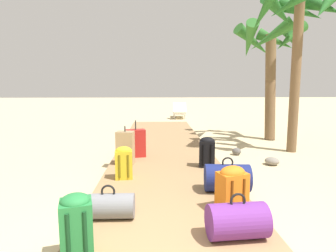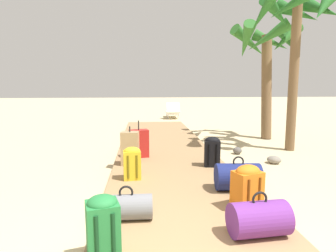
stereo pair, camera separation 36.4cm
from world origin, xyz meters
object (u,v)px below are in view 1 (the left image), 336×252
Objects in this scene: suitcase_tan at (125,148)px; palm_tree_far_right at (270,50)px; palm_tree_near_right at (297,18)px; suitcase_red at (136,143)px; duffel_bag_navy at (227,178)px; duffel_bag_grey at (109,206)px; duffel_bag_purple at (237,221)px; backpack_green at (76,223)px; backpack_yellow at (124,162)px; backpack_orange at (232,187)px; lounge_chair at (179,111)px; backpack_black at (207,151)px.

palm_tree_far_right reaches higher than suitcase_tan.
palm_tree_far_right is 0.87× the size of palm_tree_near_right.
palm_tree_near_right reaches higher than suitcase_red.
duffel_bag_navy is 1.75m from duffel_bag_grey.
suitcase_red reaches higher than duffel_bag_purple.
suitcase_red is 3.53m from backpack_green.
backpack_yellow is at bearing 158.25° from duffel_bag_navy.
backpack_green is 1.02× the size of backpack_orange.
backpack_yellow is 0.96× the size of backpack_orange.
duffel_bag_grey is at bearing -137.11° from palm_tree_near_right.
palm_tree_far_right is 2.16× the size of lounge_chair.
suitcase_tan is 0.22× the size of palm_tree_far_right.
lounge_chair is (1.84, 11.23, -0.05)m from backpack_green.
palm_tree_near_right is (3.79, 1.24, 2.69)m from suitcase_tan.
duffel_bag_navy is at bearing -86.59° from backpack_black.
backpack_green is 1.07× the size of backpack_yellow.
suitcase_tan is 1.55m from backpack_black.
duffel_bag_navy is 0.42× the size of lounge_chair.
suitcase_tan is 8.46m from lounge_chair.
backpack_yellow is 9.28m from lounge_chair.
backpack_orange is 4.88m from palm_tree_near_right.
suitcase_red is 0.49× the size of lounge_chair.
backpack_black is 0.17× the size of palm_tree_far_right.
backpack_green is at bearing -152.79° from backpack_orange.
duffel_bag_navy is (1.73, 1.47, -0.10)m from backpack_green.
palm_tree_far_right is at bearing 53.23° from duffel_bag_grey.
suitcase_tan is at bearing -105.50° from suitcase_red.
lounge_chair is (-2.08, 7.05, -2.77)m from palm_tree_near_right.
backpack_orange is at bearing -115.44° from palm_tree_far_right.
suitcase_red is 1.37× the size of backpack_green.
palm_tree_far_right is (3.88, 2.90, 2.18)m from suitcase_tan.
duffel_bag_navy is 1.12× the size of duffel_bag_grey.
palm_tree_far_right reaches higher than suitcase_red.
duffel_bag_grey is (-0.02, -1.39, -0.13)m from backpack_yellow.
duffel_bag_grey is at bearing -126.59° from backpack_black.
backpack_orange reaches higher than duffel_bag_purple.
backpack_green is at bearing -124.48° from palm_tree_far_right.
backpack_orange is 0.65m from duffel_bag_purple.
backpack_black reaches higher than duffel_bag_grey.
palm_tree_far_right is (3.84, 5.14, 2.36)m from duffel_bag_grey.
backpack_green is 2.28m from duffel_bag_navy.
duffel_bag_purple is at bearing 7.93° from backpack_green.
duffel_bag_purple is at bearing -54.72° from backpack_yellow.
suitcase_tan is 3.06m from duffel_bag_purple.
backpack_green is at bearing -121.51° from backpack_black.
duffel_bag_grey is at bearing -153.61° from duffel_bag_navy.
palm_tree_near_right is at bearing -73.56° from lounge_chair.
palm_tree_near_right reaches higher than duffel_bag_navy.
backpack_orange is at bearing -99.06° from duffel_bag_navy.
backpack_yellow reaches higher than duffel_bag_purple.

